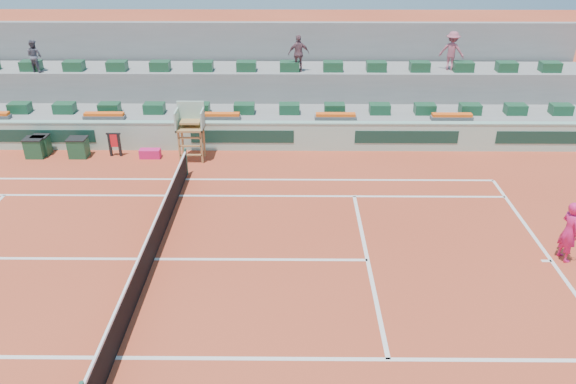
# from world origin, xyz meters

# --- Properties ---
(ground) EXTENTS (90.00, 90.00, 0.00)m
(ground) POSITION_xyz_m (0.00, 0.00, 0.00)
(ground) COLOR #A53820
(ground) RESTS_ON ground
(seating_tier_lower) EXTENTS (36.00, 4.00, 1.20)m
(seating_tier_lower) POSITION_xyz_m (0.00, 10.70, 0.60)
(seating_tier_lower) COLOR gray
(seating_tier_lower) RESTS_ON ground
(seating_tier_upper) EXTENTS (36.00, 2.40, 2.60)m
(seating_tier_upper) POSITION_xyz_m (0.00, 12.30, 1.30)
(seating_tier_upper) COLOR gray
(seating_tier_upper) RESTS_ON ground
(stadium_back_wall) EXTENTS (36.00, 0.40, 4.40)m
(stadium_back_wall) POSITION_xyz_m (0.00, 13.90, 2.20)
(stadium_back_wall) COLOR gray
(stadium_back_wall) RESTS_ON ground
(player_bag) EXTENTS (0.86, 0.38, 0.38)m
(player_bag) POSITION_xyz_m (-1.81, 7.56, 0.19)
(player_bag) COLOR #D31B65
(player_bag) RESTS_ON ground
(spectator_left) EXTENTS (0.85, 0.76, 1.45)m
(spectator_left) POSITION_xyz_m (-7.64, 11.46, 3.33)
(spectator_left) COLOR #4A4B56
(spectator_left) RESTS_ON seating_tier_upper
(spectator_mid) EXTENTS (1.03, 0.57, 1.66)m
(spectator_mid) POSITION_xyz_m (4.41, 11.60, 3.43)
(spectator_mid) COLOR #704A53
(spectator_mid) RESTS_ON seating_tier_upper
(spectator_right) EXTENTS (1.30, 1.06, 1.75)m
(spectator_right) POSITION_xyz_m (11.47, 11.98, 3.48)
(spectator_right) COLOR #954A5A
(spectator_right) RESTS_ON seating_tier_upper
(court_lines) EXTENTS (23.89, 11.09, 0.01)m
(court_lines) POSITION_xyz_m (0.00, 0.00, 0.01)
(court_lines) COLOR silver
(court_lines) RESTS_ON ground
(tennis_net) EXTENTS (0.10, 11.97, 1.10)m
(tennis_net) POSITION_xyz_m (0.00, 0.00, 0.53)
(tennis_net) COLOR black
(tennis_net) RESTS_ON ground
(advertising_hoarding) EXTENTS (36.00, 0.34, 1.26)m
(advertising_hoarding) POSITION_xyz_m (0.02, 8.50, 0.63)
(advertising_hoarding) COLOR #99C1A9
(advertising_hoarding) RESTS_ON ground
(umpire_chair) EXTENTS (1.10, 0.90, 2.40)m
(umpire_chair) POSITION_xyz_m (0.00, 7.50, 1.54)
(umpire_chair) COLOR olive
(umpire_chair) RESTS_ON ground
(seat_row_lower) EXTENTS (32.90, 0.60, 0.44)m
(seat_row_lower) POSITION_xyz_m (0.00, 9.80, 1.42)
(seat_row_lower) COLOR #17462A
(seat_row_lower) RESTS_ON seating_tier_lower
(seat_row_upper) EXTENTS (32.90, 0.60, 0.44)m
(seat_row_upper) POSITION_xyz_m (0.00, 11.70, 2.82)
(seat_row_upper) COLOR #17462A
(seat_row_upper) RESTS_ON seating_tier_upper
(flower_planters) EXTENTS (26.80, 0.36, 0.28)m
(flower_planters) POSITION_xyz_m (-1.50, 9.00, 1.33)
(flower_planters) COLOR #515151
(flower_planters) RESTS_ON seating_tier_lower
(drink_cooler_a) EXTENTS (0.78, 0.67, 0.84)m
(drink_cooler_a) POSITION_xyz_m (-4.82, 7.65, 0.42)
(drink_cooler_a) COLOR #174529
(drink_cooler_a) RESTS_ON ground
(drink_cooler_b) EXTENTS (0.67, 0.58, 0.84)m
(drink_cooler_b) POSITION_xyz_m (-6.47, 7.91, 0.42)
(drink_cooler_b) COLOR #174529
(drink_cooler_b) RESTS_ON ground
(drink_cooler_c) EXTENTS (0.79, 0.68, 0.84)m
(drink_cooler_c) POSITION_xyz_m (-6.62, 7.64, 0.42)
(drink_cooler_c) COLOR #174529
(drink_cooler_c) RESTS_ON ground
(towel_rack) EXTENTS (0.60, 0.10, 1.03)m
(towel_rack) POSITION_xyz_m (-3.31, 7.74, 0.60)
(towel_rack) COLOR black
(towel_rack) RESTS_ON ground
(tennis_player) EXTENTS (0.59, 0.95, 2.28)m
(tennis_player) POSITION_xyz_m (12.26, 0.14, 0.96)
(tennis_player) COLOR #D31B65
(tennis_player) RESTS_ON ground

